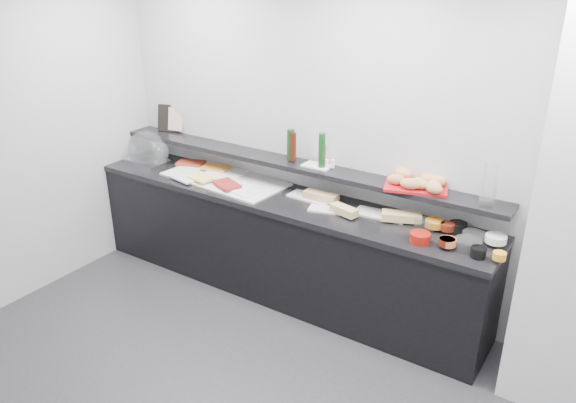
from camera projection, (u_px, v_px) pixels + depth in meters
The scene contains 55 objects.
back_wall at pixel (376, 149), 4.34m from camera, with size 5.00×0.02×2.70m, color #ABAEB2.
buffet_cabinet at pixel (280, 247), 4.83m from camera, with size 3.60×0.60×0.85m, color black.
counter_top at pixel (279, 199), 4.65m from camera, with size 3.62×0.62×0.05m, color black.
wall_shelf at pixel (291, 164), 4.68m from camera, with size 3.60×0.25×0.04m, color black.
cloche_base at pixel (148, 161), 5.37m from camera, with size 0.41×0.27×0.04m, color silver.
cloche_dome at pixel (148, 149), 5.38m from camera, with size 0.50×0.33×0.34m, color white.
linen_runner at pixel (225, 179), 4.97m from camera, with size 1.13×0.53×0.01m, color silver.
platter_meat_a at pixel (193, 166), 5.23m from camera, with size 0.26×0.18×0.01m, color white.
food_meat_a at pixel (191, 163), 5.27m from camera, with size 0.25×0.16×0.02m, color maroon.
platter_salmon at pixel (227, 172), 5.09m from camera, with size 0.34×0.23×0.01m, color white.
food_salmon at pixel (216, 168), 5.15m from camera, with size 0.25×0.16×0.02m, color orange.
platter_cheese at pixel (186, 177), 4.97m from camera, with size 0.27×0.18×0.01m, color white.
food_cheese at pixel (201, 178), 4.91m from camera, with size 0.22×0.14×0.02m, color #F0E45D.
platter_meat_b at pixel (243, 189), 4.71m from camera, with size 0.31×0.20×0.01m, color white.
food_meat_b at pixel (227, 184), 4.77m from camera, with size 0.25×0.16×0.02m, color maroon.
sandwich_plate_left at pixel (311, 198), 4.58m from camera, with size 0.38×0.16×0.01m, color silver.
sandwich_food_left at pixel (321, 196), 4.52m from camera, with size 0.28×0.11×0.06m, color tan.
tongs_left at pixel (302, 195), 4.61m from camera, with size 0.01×0.01×0.16m, color silver.
sandwich_plate_mid at pixel (328, 210), 4.36m from camera, with size 0.31×0.13×0.01m, color silver.
sandwich_food_mid at pixel (344, 210), 4.26m from camera, with size 0.23×0.09×0.06m, color tan.
tongs_mid at pixel (336, 212), 4.30m from camera, with size 0.01×0.01×0.16m, color #ABAEB2.
sandwich_plate_right at pixel (380, 215), 4.28m from camera, with size 0.40×0.17×0.01m, color silver.
sandwich_food_right at pixel (402, 216), 4.16m from camera, with size 0.29×0.11×0.06m, color tan.
tongs_right at pixel (389, 218), 4.20m from camera, with size 0.01×0.01×0.16m, color silver.
bowl_glass_fruit at pixel (425, 224), 4.06m from camera, with size 0.16×0.16×0.07m, color white.
fill_glass_fruit at pixel (435, 223), 4.05m from camera, with size 0.14×0.14×0.05m, color orange.
bowl_black_jam at pixel (458, 227), 4.02m from camera, with size 0.13×0.13×0.07m, color black.
fill_black_jam at pixel (447, 227), 4.00m from camera, with size 0.10×0.10×0.05m, color #5B190D.
bowl_glass_cream at pixel (474, 237), 3.88m from camera, with size 0.16×0.16×0.07m, color white.
fill_glass_cream at pixel (496, 239), 3.83m from camera, with size 0.14×0.14×0.05m, color white.
bowl_red_jam at pixel (420, 238), 3.87m from camera, with size 0.14×0.14×0.07m, color maroon.
fill_red_jam at pixel (447, 242), 3.78m from camera, with size 0.11×0.11×0.05m, color #51170B.
bowl_glass_salmon at pixel (468, 244), 3.78m from camera, with size 0.18×0.18×0.07m, color white.
fill_glass_salmon at pixel (448, 242), 3.78m from camera, with size 0.12×0.12×0.05m, color #FF763E.
bowl_black_fruit at pixel (478, 252), 3.67m from camera, with size 0.10×0.10×0.07m, color black.
fill_black_fruit at pixel (499, 256), 3.61m from camera, with size 0.09×0.09×0.05m, color orange.
framed_print at pixel (169, 118), 5.45m from camera, with size 0.22×0.02×0.26m, color black.
print_art at pixel (175, 119), 5.41m from camera, with size 0.18×0.00×0.22m, color #C7988F.
condiment_tray at pixel (317, 166), 4.56m from camera, with size 0.24×0.15×0.01m, color white.
bottle_green_a at pixel (291, 145), 4.63m from camera, with size 0.06×0.06×0.26m, color #0E3512.
bottle_brown at pixel (293, 147), 4.61m from camera, with size 0.05×0.05×0.24m, color #361409.
bottle_green_b at pixel (322, 150), 4.46m from camera, with size 0.05×0.05×0.28m, color #113E16.
bottle_hot at pixel (323, 156), 4.49m from camera, with size 0.05×0.05×0.18m, color #B9260D.
shaker_salt at pixel (333, 164), 4.49m from camera, with size 0.03×0.03×0.07m, color white.
shaker_pepper at pixel (327, 164), 4.49m from camera, with size 0.03×0.03×0.07m, color white.
bread_tray at pixel (416, 186), 4.14m from camera, with size 0.45×0.32×0.02m, color #AB121A.
bread_roll_nw at pixel (403, 173), 4.25m from camera, with size 0.15×0.09×0.08m, color tan.
bread_roll_n at pixel (429, 179), 4.14m from camera, with size 0.16×0.10×0.08m, color #CC804E.
bread_roll_ne at pixel (438, 181), 4.10m from camera, with size 0.12×0.08×0.08m, color tan.
bread_roll_sw at pixel (396, 179), 4.13m from camera, with size 0.13×0.09×0.08m, color #AE7542.
bread_roll_s at pixel (411, 184), 4.05m from camera, with size 0.16×0.10×0.08m, color #B37944.
bread_roll_se at pixel (434, 188), 3.97m from camera, with size 0.13×0.08×0.08m, color tan.
bread_roll_midw at pixel (420, 183), 4.06m from camera, with size 0.14×0.09×0.08m, color tan.
bread_roll_mide at pixel (434, 186), 4.00m from camera, with size 0.12×0.08×0.08m, color tan.
carafe at pixel (489, 186), 3.77m from camera, with size 0.11×0.11×0.30m, color silver.
Camera 1 is at (1.71, -1.83, 2.70)m, focal length 35.00 mm.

